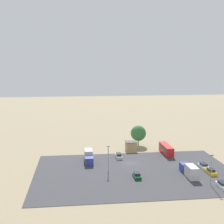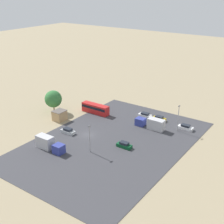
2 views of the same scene
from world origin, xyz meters
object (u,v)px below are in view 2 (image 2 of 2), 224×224
Objects in this scene: parked_car_1 at (124,145)px; parked_car_4 at (185,127)px; bus at (95,108)px; parked_car_3 at (68,131)px; shed_building at (60,115)px; parked_car_0 at (145,115)px; parked_truck_1 at (49,144)px; parked_truck_0 at (152,124)px; parked_car_2 at (159,119)px.

parked_car_1 reaches higher than parked_car_4.
parked_car_3 is at bearing 9.62° from bus.
parked_car_4 is (-16.77, 36.08, -0.93)m from shed_building.
parked_truck_1 is (33.71, -10.08, 0.99)m from parked_car_0.
parked_truck_0 is at bearing 178.91° from parked_car_1.
parked_car_2 reaches higher than parked_car_4.
parked_car_0 is 1.04× the size of parked_car_1.
parked_car_4 is at bearing 84.96° from parked_car_0.
parked_truck_1 is at bearing 35.63° from shed_building.
bus is at bearing -71.65° from parked_car_2.
parked_truck_0 is at bearing 149.32° from parked_truck_1.
parked_car_3 is at bearing -166.22° from parked_truck_1.
parked_car_4 is (1.27, 9.56, -0.00)m from parked_car_2.
parked_truck_0 is (6.55, 0.79, 0.90)m from parked_car_2.
parked_car_2 is at bearing 6.85° from parked_truck_0.
bus is 1.07× the size of parked_truck_0.
parked_truck_1 is at bearing -166.22° from parked_car_3.
shed_building is 19.24m from parked_truck_1.
parked_car_0 is 0.94× the size of parked_car_4.
parked_car_2 is (0.03, 5.23, 0.05)m from parked_car_0.
parked_car_1 is at bearing 128.06° from parked_truck_1.
shed_building reaches higher than bus.
parked_car_1 is 0.48× the size of parked_truck_1.
bus is 16.89m from parked_car_0.
parked_car_4 is (-5.56, 30.18, -1.06)m from bus.
bus is 17.13m from parked_car_3.
parked_truck_1 reaches higher than shed_building.
parked_car_0 is 1.03× the size of parked_car_2.
parked_truck_0 reaches higher than parked_car_4.
shed_building is 0.46× the size of parked_truck_1.
parked_truck_0 is (-14.75, 0.28, 0.89)m from parked_car_1.
parked_car_3 reaches higher than parked_car_2.
shed_building is 0.88× the size of parked_car_4.
parked_car_3 is 10.32m from parked_truck_1.
parked_car_1 is at bearing 83.14° from shed_building.
bus is at bearing -65.95° from parked_car_0.
parked_car_2 is 6.66m from parked_truck_0.
parked_truck_1 is (26.85, 5.31, -0.12)m from bus.
parked_truck_1 is at bearing 142.50° from parked_car_4.
shed_building reaches higher than parked_car_1.
parked_car_4 is at bearing 142.50° from parked_truck_1.
parked_truck_0 is at bearing -47.24° from parked_car_3.
parked_car_1 is 18.42m from parked_car_3.
parked_car_1 is (3.25, 27.03, -0.92)m from shed_building.
parked_car_3 is (2.40, -18.27, 0.01)m from parked_car_1.
bus is 30.70m from parked_car_4.
bus is at bearing 152.24° from shed_building.
parked_car_3 is 0.52× the size of parked_truck_1.
parked_car_2 is 37.01m from parked_truck_1.
parked_car_0 is (-18.08, 21.29, -0.97)m from shed_building.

